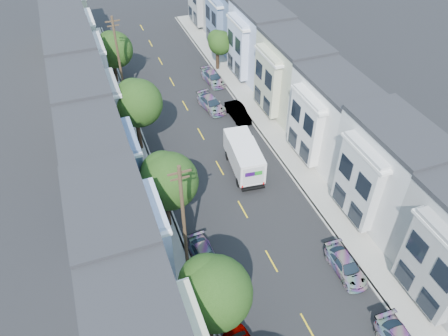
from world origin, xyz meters
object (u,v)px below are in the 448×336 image
object	(u,v)px
fedex_truck	(244,156)
tree_e	(114,50)
parked_left_d	(172,177)
tree_b	(213,294)
tree_far_r	(219,43)
tree_c	(168,182)
utility_pole_far	(119,60)
parked_left_c	(205,256)
parked_right_d	(213,78)
parked_right_b	(346,266)
utility_pole_near	(184,220)
parked_right_c	(238,113)
tree_d	(137,104)
lead_sedan	(211,104)

from	to	relation	value
fedex_truck	tree_e	bearing A→B (deg)	117.71
fedex_truck	parked_left_d	distance (m)	7.10
tree_b	tree_far_r	bearing A→B (deg)	69.58
tree_e	fedex_truck	size ratio (longest dim) A/B	1.03
tree_c	parked_left_d	bearing A→B (deg)	74.84
tree_far_r	tree_e	bearing A→B (deg)	174.73
tree_far_r	utility_pole_far	xyz separation A→B (m)	(-13.19, -3.10, 1.50)
parked_left_c	parked_right_d	xyz separation A→B (m)	(9.80, 26.18, 0.04)
utility_pole_far	parked_right_b	size ratio (longest dim) A/B	2.38
utility_pole_near	parked_right_b	world-z (taller)	utility_pole_near
fedex_truck	parked_right_c	bearing A→B (deg)	78.05
tree_e	tree_far_r	world-z (taller)	tree_e
tree_c	tree_d	xyz separation A→B (m)	(-0.00, 11.27, 0.46)
tree_e	utility_pole_near	size ratio (longest dim) A/B	0.66
tree_d	utility_pole_far	bearing A→B (deg)	89.99
parked_left_d	tree_e	bearing A→B (deg)	89.14
parked_left_c	tree_b	bearing A→B (deg)	-106.88
tree_e	tree_far_r	distance (m)	13.27
tree_b	utility_pole_near	bearing A→B (deg)	89.98
parked_left_d	parked_right_b	distance (m)	17.47
lead_sedan	parked_left_c	world-z (taller)	lead_sedan
tree_e	parked_left_c	size ratio (longest dim) A/B	1.62
tree_c	parked_left_c	size ratio (longest dim) A/B	1.80
tree_b	lead_sedan	bearing A→B (deg)	71.35
parked_left_c	parked_left_d	xyz separation A→B (m)	(0.00, 9.81, 0.04)
tree_c	lead_sedan	xyz separation A→B (m)	(9.02, 15.93, -4.30)
tree_b	parked_right_c	size ratio (longest dim) A/B	1.73
tree_c	parked_left_c	world-z (taller)	tree_c
fedex_truck	parked_right_b	size ratio (longest dim) A/B	1.52
tree_far_r	parked_left_d	world-z (taller)	tree_far_r
tree_c	tree_e	distance (m)	25.87
utility_pole_near	fedex_truck	world-z (taller)	utility_pole_near
parked_right_b	parked_right_c	world-z (taller)	parked_right_c
tree_b	tree_e	world-z (taller)	tree_b
utility_pole_near	parked_left_c	size ratio (longest dim) A/B	2.45
tree_c	tree_e	world-z (taller)	tree_c
tree_d	fedex_truck	distance (m)	11.40
tree_d	tree_e	distance (m)	14.63
parked_left_c	parked_right_b	size ratio (longest dim) A/B	0.97
parked_right_b	utility_pole_far	bearing A→B (deg)	110.19
tree_b	parked_right_c	world-z (taller)	tree_b
lead_sedan	parked_right_d	distance (m)	6.02
tree_d	parked_left_d	bearing A→B (deg)	-77.04
tree_b	parked_left_d	distance (m)	16.63
tree_far_r	parked_left_d	distance (m)	22.96
utility_pole_near	fedex_truck	bearing A→B (deg)	46.90
tree_c	tree_b	bearing A→B (deg)	-90.00
parked_right_c	tree_d	bearing A→B (deg)	-173.79
fedex_truck	parked_left_c	size ratio (longest dim) A/B	1.57
tree_b	tree_c	distance (m)	10.80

